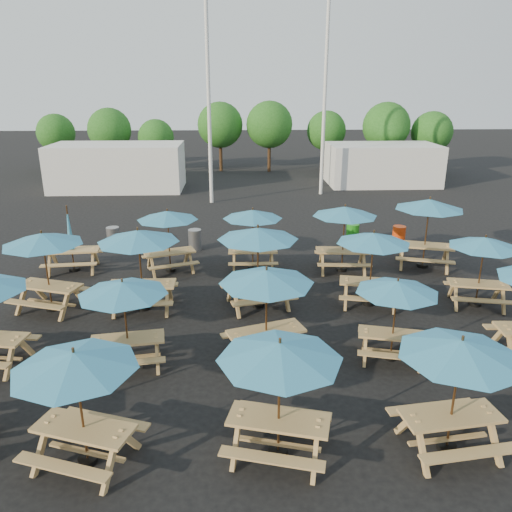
{
  "coord_description": "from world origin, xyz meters",
  "views": [
    {
      "loc": [
        -0.6,
        -13.6,
        6.35
      ],
      "look_at": [
        0.0,
        1.5,
        1.1
      ],
      "focal_mm": 35.0,
      "sensor_mm": 36.0,
      "label": 1
    }
  ],
  "objects_px": {
    "picnic_unit_7": "(168,219)",
    "picnic_unit_19": "(429,208)",
    "picnic_unit_14": "(373,242)",
    "picnic_unit_6": "(138,240)",
    "picnic_unit_13": "(397,291)",
    "picnic_unit_10": "(258,238)",
    "picnic_unit_8": "(280,357)",
    "picnic_unit_18": "(484,246)",
    "waste_bin_3": "(399,236)",
    "waste_bin_0": "(113,237)",
    "picnic_unit_9": "(267,281)",
    "picnic_unit_3": "(71,244)",
    "waste_bin_2": "(352,234)",
    "waste_bin_1": "(195,240)",
    "picnic_unit_15": "(345,215)",
    "picnic_unit_4": "(75,366)",
    "picnic_unit_11": "(253,217)",
    "picnic_unit_12": "(460,354)",
    "picnic_unit_5": "(123,292)",
    "picnic_unit_2": "(43,243)"
  },
  "relations": [
    {
      "from": "picnic_unit_6",
      "to": "picnic_unit_9",
      "type": "height_order",
      "value": "picnic_unit_6"
    },
    {
      "from": "picnic_unit_2",
      "to": "picnic_unit_5",
      "type": "relative_size",
      "value": 1.22
    },
    {
      "from": "picnic_unit_7",
      "to": "picnic_unit_2",
      "type": "bearing_deg",
      "value": -155.2
    },
    {
      "from": "waste_bin_1",
      "to": "picnic_unit_15",
      "type": "bearing_deg",
      "value": -25.76
    },
    {
      "from": "picnic_unit_8",
      "to": "picnic_unit_12",
      "type": "height_order",
      "value": "picnic_unit_8"
    },
    {
      "from": "picnic_unit_11",
      "to": "picnic_unit_18",
      "type": "xyz_separation_m",
      "value": [
        6.62,
        -3.38,
        -0.04
      ]
    },
    {
      "from": "picnic_unit_15",
      "to": "waste_bin_2",
      "type": "bearing_deg",
      "value": 75.62
    },
    {
      "from": "picnic_unit_7",
      "to": "picnic_unit_6",
      "type": "bearing_deg",
      "value": -117.31
    },
    {
      "from": "picnic_unit_8",
      "to": "picnic_unit_9",
      "type": "xyz_separation_m",
      "value": [
        -0.03,
        3.29,
        0.04
      ]
    },
    {
      "from": "picnic_unit_19",
      "to": "waste_bin_2",
      "type": "xyz_separation_m",
      "value": [
        -1.96,
        2.88,
        -1.79
      ]
    },
    {
      "from": "picnic_unit_3",
      "to": "picnic_unit_10",
      "type": "relative_size",
      "value": 0.84
    },
    {
      "from": "picnic_unit_8",
      "to": "picnic_unit_18",
      "type": "bearing_deg",
      "value": 58.21
    },
    {
      "from": "picnic_unit_3",
      "to": "picnic_unit_8",
      "type": "distance_m",
      "value": 11.66
    },
    {
      "from": "waste_bin_2",
      "to": "picnic_unit_18",
      "type": "bearing_deg",
      "value": -69.26
    },
    {
      "from": "waste_bin_3",
      "to": "picnic_unit_6",
      "type": "bearing_deg",
      "value": -148.75
    },
    {
      "from": "picnic_unit_4",
      "to": "waste_bin_2",
      "type": "height_order",
      "value": "picnic_unit_4"
    },
    {
      "from": "picnic_unit_18",
      "to": "waste_bin_3",
      "type": "xyz_separation_m",
      "value": [
        -0.54,
        5.87,
        -1.47
      ]
    },
    {
      "from": "picnic_unit_8",
      "to": "waste_bin_1",
      "type": "distance_m",
      "value": 12.17
    },
    {
      "from": "waste_bin_3",
      "to": "picnic_unit_13",
      "type": "bearing_deg",
      "value": -108.43
    },
    {
      "from": "picnic_unit_5",
      "to": "picnic_unit_13",
      "type": "distance_m",
      "value": 6.29
    },
    {
      "from": "picnic_unit_11",
      "to": "picnic_unit_3",
      "type": "bearing_deg",
      "value": 179.66
    },
    {
      "from": "picnic_unit_7",
      "to": "picnic_unit_19",
      "type": "relative_size",
      "value": 0.9
    },
    {
      "from": "picnic_unit_7",
      "to": "waste_bin_1",
      "type": "bearing_deg",
      "value": 54.04
    },
    {
      "from": "waste_bin_0",
      "to": "picnic_unit_7",
      "type": "bearing_deg",
      "value": -47.49
    },
    {
      "from": "picnic_unit_8",
      "to": "waste_bin_2",
      "type": "relative_size",
      "value": 3.17
    },
    {
      "from": "picnic_unit_8",
      "to": "picnic_unit_15",
      "type": "height_order",
      "value": "picnic_unit_15"
    },
    {
      "from": "picnic_unit_3",
      "to": "picnic_unit_13",
      "type": "height_order",
      "value": "picnic_unit_3"
    },
    {
      "from": "picnic_unit_7",
      "to": "picnic_unit_13",
      "type": "distance_m",
      "value": 8.71
    },
    {
      "from": "picnic_unit_2",
      "to": "picnic_unit_13",
      "type": "distance_m",
      "value": 9.73
    },
    {
      "from": "waste_bin_1",
      "to": "picnic_unit_14",
      "type": "bearing_deg",
      "value": -44.31
    },
    {
      "from": "picnic_unit_14",
      "to": "waste_bin_2",
      "type": "distance_m",
      "value": 6.32
    },
    {
      "from": "picnic_unit_8",
      "to": "picnic_unit_9",
      "type": "relative_size",
      "value": 0.94
    },
    {
      "from": "picnic_unit_6",
      "to": "picnic_unit_5",
      "type": "bearing_deg",
      "value": -86.85
    },
    {
      "from": "picnic_unit_12",
      "to": "picnic_unit_19",
      "type": "bearing_deg",
      "value": 64.73
    },
    {
      "from": "picnic_unit_9",
      "to": "picnic_unit_7",
      "type": "bearing_deg",
      "value": 97.45
    },
    {
      "from": "picnic_unit_14",
      "to": "waste_bin_3",
      "type": "xyz_separation_m",
      "value": [
        2.68,
        5.68,
        -1.57
      ]
    },
    {
      "from": "picnic_unit_9",
      "to": "picnic_unit_10",
      "type": "xyz_separation_m",
      "value": [
        -0.07,
        3.03,
        0.12
      ]
    },
    {
      "from": "picnic_unit_4",
      "to": "picnic_unit_11",
      "type": "xyz_separation_m",
      "value": [
        3.25,
        9.59,
        -0.01
      ]
    },
    {
      "from": "picnic_unit_5",
      "to": "waste_bin_1",
      "type": "bearing_deg",
      "value": 75.19
    },
    {
      "from": "picnic_unit_19",
      "to": "picnic_unit_8",
      "type": "bearing_deg",
      "value": -106.17
    },
    {
      "from": "picnic_unit_11",
      "to": "waste_bin_2",
      "type": "relative_size",
      "value": 2.66
    },
    {
      "from": "picnic_unit_7",
      "to": "picnic_unit_13",
      "type": "relative_size",
      "value": 1.14
    },
    {
      "from": "waste_bin_1",
      "to": "waste_bin_3",
      "type": "relative_size",
      "value": 1.0
    },
    {
      "from": "picnic_unit_18",
      "to": "waste_bin_3",
      "type": "bearing_deg",
      "value": 107.23
    },
    {
      "from": "picnic_unit_14",
      "to": "picnic_unit_6",
      "type": "bearing_deg",
      "value": -167.53
    },
    {
      "from": "picnic_unit_3",
      "to": "picnic_unit_19",
      "type": "height_order",
      "value": "picnic_unit_19"
    },
    {
      "from": "picnic_unit_10",
      "to": "picnic_unit_8",
      "type": "bearing_deg",
      "value": -103.67
    },
    {
      "from": "picnic_unit_12",
      "to": "picnic_unit_6",
      "type": "bearing_deg",
      "value": 128.51
    },
    {
      "from": "picnic_unit_13",
      "to": "waste_bin_0",
      "type": "height_order",
      "value": "picnic_unit_13"
    },
    {
      "from": "picnic_unit_5",
      "to": "picnic_unit_14",
      "type": "distance_m",
      "value": 7.28
    }
  ]
}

